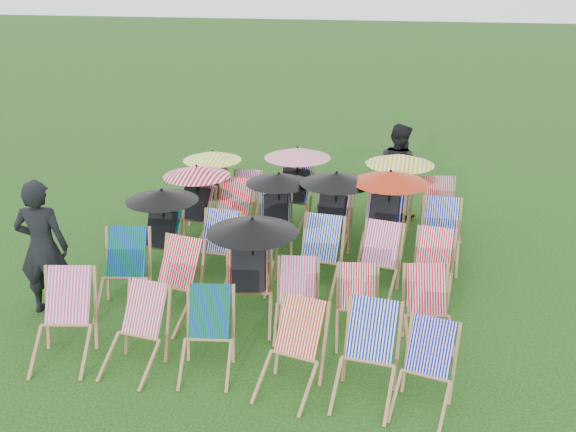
% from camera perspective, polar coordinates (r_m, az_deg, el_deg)
% --- Properties ---
extents(ground, '(100.00, 100.00, 0.00)m').
position_cam_1_polar(ground, '(9.15, 0.06, -6.25)').
color(ground, black).
rests_on(ground, ground).
extents(deckchair_0, '(0.81, 1.01, 0.97)m').
position_cam_1_polar(deckchair_0, '(7.78, -19.40, -8.78)').
color(deckchair_0, '#9B7348').
rests_on(deckchair_0, ground).
extents(deckchair_1, '(0.68, 0.88, 0.89)m').
position_cam_1_polar(deckchair_1, '(7.42, -13.48, -10.00)').
color(deckchair_1, '#9B7348').
rests_on(deckchair_1, ground).
extents(deckchair_2, '(0.71, 0.89, 0.88)m').
position_cam_1_polar(deckchair_2, '(7.22, -7.25, -10.53)').
color(deckchair_2, '#9B7348').
rests_on(deckchair_2, ground).
extents(deckchair_3, '(0.76, 0.94, 0.91)m').
position_cam_1_polar(deckchair_3, '(6.87, 0.28, -12.01)').
color(deckchair_3, '#9B7348').
rests_on(deckchair_3, ground).
extents(deckchair_4, '(0.71, 0.93, 0.95)m').
position_cam_1_polar(deckchair_4, '(6.80, 7.02, -12.36)').
color(deckchair_4, '#9B7348').
rests_on(deckchair_4, ground).
extents(deckchair_5, '(0.71, 0.88, 0.85)m').
position_cam_1_polar(deckchair_5, '(6.77, 12.07, -13.40)').
color(deckchair_5, '#9B7348').
rests_on(deckchair_5, ground).
extents(deckchair_6, '(0.81, 1.01, 0.99)m').
position_cam_1_polar(deckchair_6, '(8.67, -14.49, -4.98)').
color(deckchair_6, '#9B7348').
rests_on(deckchair_6, ground).
extents(deckchair_7, '(0.80, 1.00, 0.97)m').
position_cam_1_polar(deckchair_7, '(8.29, -10.45, -5.95)').
color(deckchair_7, '#9B7348').
rests_on(deckchair_7, ground).
extents(deckchair_8, '(1.14, 1.24, 1.35)m').
position_cam_1_polar(deckchair_8, '(8.02, -3.48, -4.78)').
color(deckchair_8, '#9B7348').
rests_on(deckchair_8, ground).
extents(deckchair_9, '(0.67, 0.85, 0.85)m').
position_cam_1_polar(deckchair_9, '(7.90, 0.79, -7.50)').
color(deckchair_9, '#9B7348').
rests_on(deckchair_9, ground).
extents(deckchair_10, '(0.65, 0.83, 0.83)m').
position_cam_1_polar(deckchair_10, '(7.81, 6.22, -8.06)').
color(deckchair_10, '#9B7348').
rests_on(deckchair_10, ground).
extents(deckchair_11, '(0.73, 0.91, 0.89)m').
position_cam_1_polar(deckchair_11, '(7.79, 12.42, -8.32)').
color(deckchair_11, '#9B7348').
rests_on(deckchair_11, ground).
extents(deckchair_12, '(1.05, 1.11, 1.24)m').
position_cam_1_polar(deckchair_12, '(9.53, -11.43, -1.19)').
color(deckchair_12, '#9B7348').
rests_on(deckchair_12, ground).
extents(deckchair_13, '(0.66, 0.89, 0.93)m').
position_cam_1_polar(deckchair_13, '(9.21, -6.59, -3.00)').
color(deckchair_13, '#9B7348').
rests_on(deckchair_13, ground).
extents(deckchair_14, '(0.60, 0.83, 0.88)m').
position_cam_1_polar(deckchair_14, '(9.04, -3.04, -3.56)').
color(deckchair_14, '#9B7348').
rests_on(deckchair_14, ground).
extents(deckchair_15, '(0.72, 0.94, 0.97)m').
position_cam_1_polar(deckchair_15, '(8.88, 2.60, -3.70)').
color(deckchair_15, '#9B7348').
rests_on(deckchair_15, ground).
extents(deckchair_16, '(0.74, 0.93, 0.91)m').
position_cam_1_polar(deckchair_16, '(8.88, 7.87, -4.06)').
color(deckchair_16, '#9B7348').
rests_on(deckchair_16, ground).
extents(deckchair_17, '(0.65, 0.86, 0.88)m').
position_cam_1_polar(deckchair_17, '(8.91, 12.69, -4.47)').
color(deckchair_17, '#9B7348').
rests_on(deckchair_17, ground).
extents(deckchair_18, '(1.08, 1.15, 1.28)m').
position_cam_1_polar(deckchair_18, '(10.46, -8.46, 1.15)').
color(deckchair_18, '#9B7348').
rests_on(deckchair_18, ground).
extents(deckchair_19, '(0.71, 0.97, 1.02)m').
position_cam_1_polar(deckchair_19, '(10.29, -5.20, -0.01)').
color(deckchair_19, '#9B7348').
rests_on(deckchair_19, ground).
extents(deckchair_20, '(1.04, 1.13, 1.23)m').
position_cam_1_polar(deckchair_20, '(10.09, -1.05, 0.49)').
color(deckchair_20, '#9B7348').
rests_on(deckchair_20, ground).
extents(deckchair_21, '(1.12, 1.18, 1.33)m').
position_cam_1_polar(deckchair_21, '(9.87, 3.85, 0.26)').
color(deckchair_21, '#9B7348').
rests_on(deckchair_21, ground).
extents(deckchair_22, '(1.16, 1.21, 1.38)m').
position_cam_1_polar(deckchair_22, '(9.85, 8.58, 0.18)').
color(deckchair_22, '#9B7348').
rests_on(deckchair_22, ground).
extents(deckchair_23, '(0.66, 0.90, 0.95)m').
position_cam_1_polar(deckchair_23, '(9.86, 13.35, -1.70)').
color(deckchair_23, '#9B7348').
rests_on(deckchair_23, ground).
extents(deckchair_24, '(1.03, 1.07, 1.22)m').
position_cam_1_polar(deckchair_24, '(11.46, -6.97, 2.85)').
color(deckchair_24, '#9B7348').
rests_on(deckchair_24, ground).
extents(deckchair_25, '(0.58, 0.80, 0.85)m').
position_cam_1_polar(deckchair_25, '(11.30, -3.96, 1.52)').
color(deckchair_25, '#9B7348').
rests_on(deckchair_25, ground).
extents(deckchair_26, '(1.14, 1.21, 1.35)m').
position_cam_1_polar(deckchair_26, '(11.11, 0.44, 2.81)').
color(deckchair_26, '#9B7348').
rests_on(deckchair_26, ground).
extents(deckchair_27, '(0.58, 0.78, 0.82)m').
position_cam_1_polar(deckchair_27, '(10.99, 4.25, 0.87)').
color(deckchair_27, '#9B7348').
rests_on(deckchair_27, ground).
extents(deckchair_28, '(1.14, 1.20, 1.35)m').
position_cam_1_polar(deckchair_28, '(10.88, 9.45, 2.11)').
color(deckchair_28, '#9B7348').
rests_on(deckchair_28, ground).
extents(deckchair_29, '(0.74, 0.93, 0.91)m').
position_cam_1_polar(deckchair_29, '(11.03, 13.48, 0.63)').
color(deckchair_29, '#9B7348').
rests_on(deckchair_29, ground).
extents(person_left, '(0.72, 0.54, 1.81)m').
position_cam_1_polar(person_left, '(8.71, -20.98, -2.64)').
color(person_left, black).
rests_on(person_left, ground).
extents(person_rear, '(1.04, 0.99, 1.69)m').
position_cam_1_polar(person_rear, '(11.64, 9.73, 4.04)').
color(person_rear, black).
rests_on(person_rear, ground).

